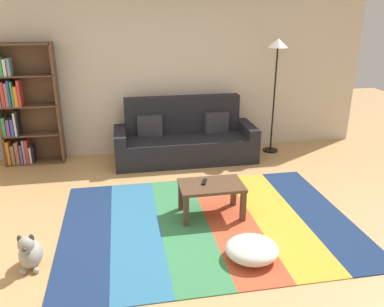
{
  "coord_description": "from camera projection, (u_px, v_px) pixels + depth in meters",
  "views": [
    {
      "loc": [
        -0.79,
        -3.99,
        2.36
      ],
      "look_at": [
        0.03,
        0.52,
        0.65
      ],
      "focal_mm": 36.69,
      "sensor_mm": 36.0,
      "label": 1
    }
  ],
  "objects": [
    {
      "name": "couch",
      "position": [
        185.0,
        139.0,
        6.41
      ],
      "size": [
        2.26,
        0.8,
        1.0
      ],
      "color": "black",
      "rests_on": "ground_plane"
    },
    {
      "name": "ground_plane",
      "position": [
        197.0,
        220.0,
        4.63
      ],
      "size": [
        14.0,
        14.0,
        0.0
      ],
      "primitive_type": "plane",
      "color": "tan"
    },
    {
      "name": "tv_remote",
      "position": [
        204.0,
        182.0,
        4.64
      ],
      "size": [
        0.09,
        0.16,
        0.02
      ],
      "primitive_type": "cube",
      "rotation": [
        0.0,
        0.0,
        -0.35
      ],
      "color": "black",
      "rests_on": "coffee_table"
    },
    {
      "name": "back_wall",
      "position": [
        168.0,
        72.0,
        6.51
      ],
      "size": [
        6.8,
        0.1,
        2.7
      ],
      "primitive_type": "cube",
      "color": "beige",
      "rests_on": "ground_plane"
    },
    {
      "name": "rug",
      "position": [
        208.0,
        222.0,
        4.57
      ],
      "size": [
        3.33,
        2.45,
        0.01
      ],
      "color": "navy",
      "rests_on": "ground_plane"
    },
    {
      "name": "standing_lamp",
      "position": [
        277.0,
        59.0,
        6.32
      ],
      "size": [
        0.32,
        0.32,
        1.9
      ],
      "color": "black",
      "rests_on": "ground_plane"
    },
    {
      "name": "dog",
      "position": [
        30.0,
        253.0,
        3.75
      ],
      "size": [
        0.22,
        0.35,
        0.4
      ],
      "color": "#9E998E",
      "rests_on": "ground_plane"
    },
    {
      "name": "bookshelf",
      "position": [
        22.0,
        110.0,
        6.06
      ],
      "size": [
        0.9,
        0.28,
        1.88
      ],
      "color": "brown",
      "rests_on": "ground_plane"
    },
    {
      "name": "coffee_table",
      "position": [
        211.0,
        190.0,
        4.63
      ],
      "size": [
        0.75,
        0.47,
        0.4
      ],
      "color": "#513826",
      "rests_on": "rug"
    },
    {
      "name": "pouf",
      "position": [
        252.0,
        249.0,
        3.88
      ],
      "size": [
        0.53,
        0.51,
        0.2
      ],
      "primitive_type": "ellipsoid",
      "color": "white",
      "rests_on": "rug"
    }
  ]
}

